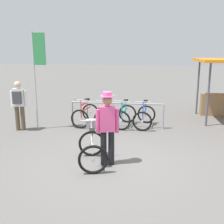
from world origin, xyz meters
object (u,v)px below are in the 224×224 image
person_with_featured_bike (107,126)px  pedestrian_with_backpack (19,103)px  racked_bike_red (85,115)px  featured_bicycle (92,145)px  racked_bike_white (105,115)px  racked_bike_teal (124,116)px  banner_flag (38,62)px  racked_bike_blue (144,117)px

person_with_featured_bike → pedestrian_with_backpack: person_with_featured_bike is taller
racked_bike_red → featured_bicycle: size_ratio=0.90×
racked_bike_white → racked_bike_teal: bearing=3.5°
person_with_featured_bike → pedestrian_with_backpack: (-3.45, 2.09, -0.01)m
racked_bike_teal → banner_flag: 3.40m
racked_bike_white → pedestrian_with_backpack: size_ratio=0.71×
racked_bike_red → banner_flag: size_ratio=0.35×
racked_bike_blue → featured_bicycle: 3.44m
racked_bike_red → pedestrian_with_backpack: 2.29m
racked_bike_white → featured_bicycle: bearing=-81.9°
racked_bike_red → banner_flag: (-1.29, -0.87, 1.86)m
person_with_featured_bike → banner_flag: 3.88m
racked_bike_teal → racked_bike_blue: 0.70m
racked_bike_blue → featured_bicycle: bearing=-105.9°
racked_bike_red → pedestrian_with_backpack: size_ratio=0.69×
racked_bike_white → pedestrian_with_backpack: (-2.62, -1.16, 0.57)m
pedestrian_with_backpack → racked_bike_blue: bearing=17.2°
racked_bike_red → featured_bicycle: same height
racked_bike_blue → pedestrian_with_backpack: 4.24m
racked_bike_teal → racked_bike_blue: same height
racked_bike_blue → banner_flag: banner_flag is taller
pedestrian_with_backpack → featured_bicycle: bearing=-33.9°
racked_bike_white → racked_bike_blue: (1.40, 0.09, 0.00)m
featured_bicycle → banner_flag: size_ratio=0.39×
featured_bicycle → pedestrian_with_backpack: (-3.07, 2.07, 0.49)m
racked_bike_red → racked_bike_white: size_ratio=0.97×
racked_bike_blue → banner_flag: 3.99m
racked_bike_white → racked_bike_blue: same height
racked_bike_blue → featured_bicycle: size_ratio=0.89×
person_with_featured_bike → racked_bike_red: bearing=115.5°
racked_bike_teal → banner_flag: size_ratio=0.36×
racked_bike_teal → featured_bicycle: bearing=-94.2°
racked_bike_red → racked_bike_white: (0.70, 0.04, -0.00)m
racked_bike_teal → racked_bike_blue: bearing=3.5°
racked_bike_red → racked_bike_teal: same height
racked_bike_red → racked_bike_teal: bearing=3.5°
person_with_featured_bike → pedestrian_with_backpack: bearing=148.7°
person_with_featured_bike → banner_flag: bearing=140.3°
racked_bike_red → pedestrian_with_backpack: bearing=-149.9°
person_with_featured_bike → racked_bike_white: bearing=104.4°
racked_bike_white → racked_bike_blue: bearing=3.5°
racked_bike_white → racked_bike_blue: size_ratio=1.04×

